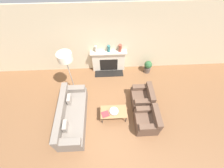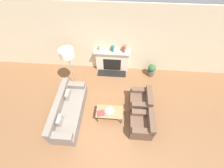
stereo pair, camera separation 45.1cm
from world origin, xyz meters
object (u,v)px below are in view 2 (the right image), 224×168
book (101,113)px  armchair_far (141,101)px  couch (68,111)px  mantel_vase_center_right (124,49)px  fireplace (112,61)px  armchair_near (142,125)px  mantel_vase_center_left (113,49)px  floor_lamp (67,55)px  mantel_vase_left (100,48)px  bowl (110,111)px  potted_plant (151,70)px  coffee_table (110,112)px

book → armchair_far: bearing=7.7°
armchair_far → book: (-1.40, -0.65, 0.09)m
couch → mantel_vase_center_right: mantel_vase_center_right is taller
fireplace → armchair_near: size_ratio=1.86×
mantel_vase_center_left → mantel_vase_center_right: 0.46m
floor_lamp → mantel_vase_left: 1.49m
mantel_vase_left → fireplace: bearing=-1.8°
couch → bowl: 1.46m
armchair_near → mantel_vase_center_right: mantel_vase_center_right is taller
fireplace → bowl: size_ratio=5.06×
mantel_vase_center_left → potted_plant: bearing=-7.9°
couch → potted_plant: (3.08, 2.21, -0.00)m
floor_lamp → mantel_vase_center_left: size_ratio=6.52×
floor_lamp → mantel_vase_center_right: bearing=28.4°
armchair_far → book: bearing=-65.1°
book → mantel_vase_center_right: (0.68, 2.49, 0.78)m
mantel_vase_center_left → potted_plant: 1.91m
armchair_far → potted_plant: bearing=162.1°
fireplace → mantel_vase_left: mantel_vase_left is taller
fireplace → armchair_far: fireplace is taller
couch → floor_lamp: floor_lamp is taller
floor_lamp → potted_plant: floor_lamp is taller
armchair_near → potted_plant: (0.52, 2.53, -0.00)m
armchair_far → bowl: bearing=-62.5°
potted_plant → mantel_vase_center_right: bearing=169.3°
fireplace → couch: bearing=-119.4°
armchair_far → coffee_table: bearing=-63.1°
couch → coffee_table: 1.45m
bowl → mantel_vase_left: mantel_vase_left is taller
fireplace → potted_plant: 1.73m
coffee_table → mantel_vase_center_right: 2.57m
couch → armchair_near: couch is taller
couch → potted_plant: bearing=-54.3°
armchair_near → mantel_vase_center_left: mantel_vase_center_left is taller
bowl → mantel_vase_center_left: 2.52m
fireplace → mantel_vase_center_left: bearing=43.7°
fireplace → bowl: fireplace is taller
fireplace → armchair_near: bearing=-66.6°
coffee_table → mantel_vase_left: bearing=103.6°
fireplace → armchair_near: fireplace is taller
couch → mantel_vase_center_left: 2.94m
couch → mantel_vase_center_left: mantel_vase_center_left is taller
fireplace → mantel_vase_center_right: bearing=1.9°
armchair_near → mantel_vase_center_left: size_ratio=2.87×
fireplace → armchair_far: size_ratio=1.86×
armchair_near → book: (-1.40, 0.27, 0.09)m
couch → mantel_vase_left: mantel_vase_left is taller
book → potted_plant: potted_plant is taller
fireplace → potted_plant: (1.71, -0.22, -0.19)m
couch → coffee_table: size_ratio=2.39×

